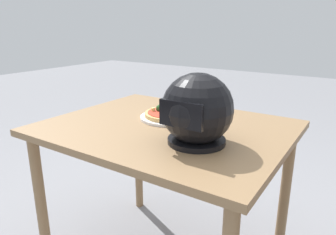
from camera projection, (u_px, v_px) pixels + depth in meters
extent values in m
cube|color=olive|center=(166.00, 128.00, 1.41)|extent=(1.06, 0.85, 0.03)
cylinder|color=olive|center=(284.00, 198.00, 1.56)|extent=(0.05, 0.05, 0.75)
cylinder|color=olive|center=(138.00, 156.00, 2.06)|extent=(0.05, 0.05, 0.75)
cylinder|color=olive|center=(42.00, 208.00, 1.47)|extent=(0.05, 0.05, 0.75)
cylinder|color=white|center=(170.00, 117.00, 1.50)|extent=(0.28, 0.28, 0.01)
cylinder|color=tan|center=(170.00, 114.00, 1.50)|extent=(0.24, 0.24, 0.02)
cylinder|color=red|center=(170.00, 112.00, 1.49)|extent=(0.21, 0.21, 0.00)
sphere|color=#234C1E|center=(166.00, 107.00, 1.54)|extent=(0.04, 0.04, 0.04)
sphere|color=#234C1E|center=(180.00, 112.00, 1.45)|extent=(0.04, 0.04, 0.04)
sphere|color=#234C1E|center=(170.00, 107.00, 1.54)|extent=(0.04, 0.04, 0.04)
sphere|color=#234C1E|center=(174.00, 113.00, 1.45)|extent=(0.03, 0.03, 0.03)
sphere|color=#234C1E|center=(160.00, 108.00, 1.51)|extent=(0.04, 0.04, 0.04)
cylinder|color=#E0D172|center=(179.00, 113.00, 1.44)|extent=(0.02, 0.02, 0.01)
cylinder|color=#E0D172|center=(172.00, 112.00, 1.46)|extent=(0.02, 0.02, 0.02)
cylinder|color=#E0D172|center=(153.00, 109.00, 1.51)|extent=(0.02, 0.02, 0.02)
cylinder|color=#E0D172|center=(169.00, 114.00, 1.43)|extent=(0.02, 0.02, 0.02)
sphere|color=black|center=(197.00, 109.00, 1.15)|extent=(0.27, 0.27, 0.27)
cylinder|color=black|center=(196.00, 140.00, 1.19)|extent=(0.22, 0.22, 0.02)
cube|color=black|center=(181.00, 115.00, 1.05)|extent=(0.17, 0.02, 0.09)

